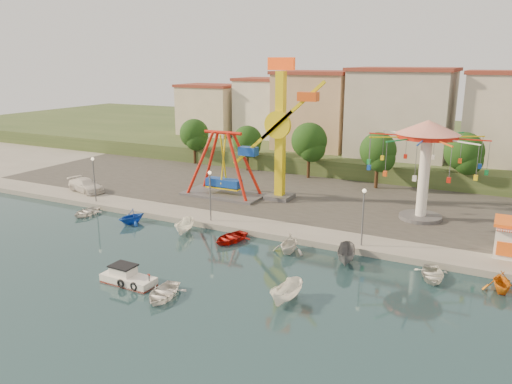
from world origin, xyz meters
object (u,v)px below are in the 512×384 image
Objects in this scene: cabin_motorboat at (127,278)px; skiff at (287,293)px; wave_swinger at (426,148)px; rowboat_a at (163,293)px; kamikaze_tower at (283,135)px; van at (86,185)px; pirate_ship_ride at (223,165)px.

skiff is at bearing 13.91° from cabin_motorboat.
wave_swinger reaches higher than rowboat_a.
cabin_motorboat is at bearing 159.02° from rowboat_a.
kamikaze_tower is 2.89× the size of van.
wave_swinger is (23.24, 1.29, 3.80)m from pirate_ship_ride.
van is (-39.76, -7.68, -6.77)m from wave_swinger.
wave_swinger is 2.03× the size of van.
kamikaze_tower is at bearing 11.91° from pirate_ship_ride.
pirate_ship_ride is 2.65× the size of rowboat_a.
kamikaze_tower is (7.15, 1.51, 4.04)m from pirate_ship_ride.
wave_swinger is at bearing -0.77° from kamikaze_tower.
rowboat_a is at bearing -118.00° from wave_swinger.
skiff is at bearing -99.53° from van.
wave_swinger reaches higher than skiff.
cabin_motorboat is at bearing -77.13° from pirate_ship_ride.
kamikaze_tower is 16.10m from wave_swinger.
cabin_motorboat is 4.00m from rowboat_a.
cabin_motorboat is at bearing -93.74° from kamikaze_tower.
cabin_motorboat is 1.19× the size of skiff.
rowboat_a is (9.42, -24.71, -4.00)m from pirate_ship_ride.
kamikaze_tower is 3.69× the size of cabin_motorboat.
van is (-23.67, -7.89, -7.01)m from kamikaze_tower.
pirate_ship_ride is 2.23× the size of cabin_motorboat.
kamikaze_tower is 27.52m from rowboat_a.
kamikaze_tower is 26.26m from skiff.
rowboat_a is 1.00× the size of skiff.
skiff is (12.28, 2.74, 0.31)m from cabin_motorboat.
kamikaze_tower is at bearing 121.51° from skiff.
pirate_ship_ride is 8.35m from kamikaze_tower.
rowboat_a is at bearing -150.92° from skiff.
wave_swinger is 3.08× the size of rowboat_a.
pirate_ship_ride is 2.66× the size of skiff.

